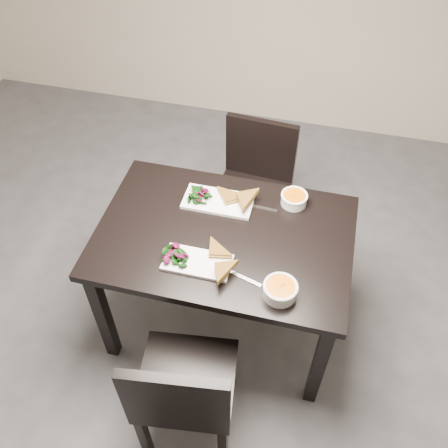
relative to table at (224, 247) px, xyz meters
name	(u,v)px	position (x,y,z in m)	size (l,w,h in m)	color
ground	(178,394)	(-0.12, -0.50, -0.65)	(5.00, 5.00, 0.00)	#47474C
room_shell	(125,83)	(-0.12, -0.50, 1.18)	(5.02, 5.02, 2.81)	beige
table	(224,247)	(0.00, 0.00, 0.00)	(1.20, 0.80, 0.75)	black
chair_near	(183,392)	(-0.01, -0.67, -0.17)	(0.47, 0.47, 0.85)	black
chair_far	(254,182)	(0.02, 0.67, -0.17)	(0.45, 0.45, 0.85)	black
plate_near	(197,263)	(-0.07, -0.20, 0.11)	(0.30, 0.15, 0.02)	white
sandwich_near	(212,258)	(-0.01, -0.18, 0.14)	(0.15, 0.11, 0.05)	#8C601D
salad_near	(175,254)	(-0.17, -0.20, 0.13)	(0.09, 0.09, 0.04)	black
soup_bowl_near	(280,290)	(0.31, -0.27, 0.14)	(0.15, 0.15, 0.07)	white
cutlery_near	(243,277)	(0.14, -0.22, 0.10)	(0.18, 0.02, 0.00)	silver
plate_far	(218,201)	(-0.08, 0.19, 0.11)	(0.34, 0.17, 0.02)	white
sandwich_far	(230,201)	(-0.01, 0.18, 0.14)	(0.17, 0.13, 0.06)	#8C601D
salad_far	(199,193)	(-0.18, 0.19, 0.14)	(0.11, 0.10, 0.05)	black
soup_bowl_far	(294,198)	(0.29, 0.28, 0.13)	(0.13, 0.13, 0.06)	white
cutlery_far	(259,207)	(0.13, 0.21, 0.10)	(0.18, 0.02, 0.00)	silver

